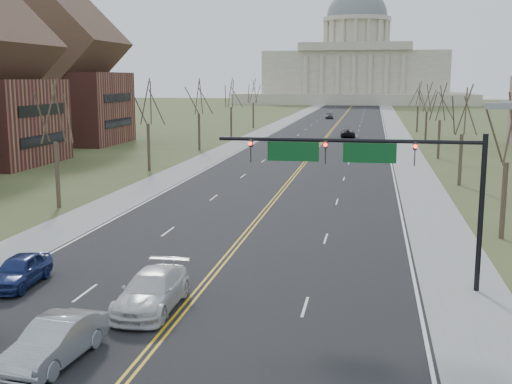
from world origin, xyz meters
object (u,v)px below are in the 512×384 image
at_px(car_sb_inner_lead, 55,341).
at_px(signal_mast, 368,164).
at_px(car_sb_outer_second, 19,271).
at_px(car_far_nb, 348,133).
at_px(car_far_sb, 329,116).
at_px(car_sb_inner_second, 152,291).

bearing_deg(car_sb_inner_lead, signal_mast, 50.90).
xyz_separation_m(car_sb_outer_second, car_far_nb, (11.99, 80.63, -0.06)).
relative_size(signal_mast, car_sb_inner_lead, 2.65).
height_order(car_sb_inner_lead, car_far_sb, car_sb_inner_lead).
height_order(car_far_nb, car_far_sb, car_far_sb).
height_order(signal_mast, car_far_sb, signal_mast).
bearing_deg(car_sb_inner_lead, car_sb_inner_second, 80.26).
bearing_deg(car_sb_outer_second, signal_mast, 7.49).
height_order(car_sb_outer_second, car_far_nb, car_sb_outer_second).
xyz_separation_m(car_sb_inner_second, car_sb_outer_second, (-7.14, 1.82, -0.06)).
xyz_separation_m(signal_mast, car_far_sb, (-10.37, 127.37, -5.01)).
relative_size(car_sb_inner_second, car_sb_outer_second, 1.27).
distance_m(car_sb_inner_lead, car_sb_inner_second, 5.70).
xyz_separation_m(signal_mast, car_far_nb, (-3.91, 77.56, -5.08)).
bearing_deg(car_sb_inner_second, car_far_sb, 89.89).
bearing_deg(car_far_nb, car_sb_inner_lead, 81.17).
xyz_separation_m(signal_mast, car_sb_inner_second, (-8.76, -4.89, -4.96)).
bearing_deg(car_sb_outer_second, car_sb_inner_lead, -55.87).
relative_size(car_sb_inner_lead, car_sb_outer_second, 1.07).
bearing_deg(signal_mast, car_sb_inner_second, -150.84).
xyz_separation_m(car_sb_inner_lead, car_sb_inner_second, (1.51, 5.50, 0.04)).
distance_m(car_sb_inner_second, car_sb_outer_second, 7.37).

